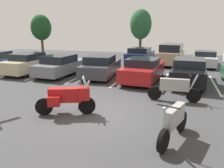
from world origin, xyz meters
TOP-DOWN VIEW (x-y plane):
  - ground at (0.00, 0.00)m, footprint 44.00×44.00m
  - motorcycle_touring at (-0.95, -0.44)m, footprint 2.15×1.16m
  - motorcycle_second at (2.96, -1.35)m, footprint 0.85×2.10m
  - motorcycle_third at (2.84, 2.41)m, footprint 2.33×0.62m
  - parking_stripes at (-2.05, 6.18)m, footprint 19.94×4.96m
  - car_champagne at (-7.53, 5.88)m, footprint 1.95×4.47m
  - car_grey at (-4.93, 5.99)m, footprint 2.11×4.72m
  - car_charcoal at (-2.11, 6.31)m, footprint 2.20×4.49m
  - car_red at (0.86, 5.90)m, footprint 2.25×4.72m
  - car_black at (3.52, 6.06)m, footprint 2.03×4.93m
  - car_far_navy at (-0.63, 12.97)m, footprint 2.16×4.52m
  - car_far_tan at (2.20, 13.10)m, footprint 2.26×5.02m
  - car_far_silver at (5.03, 13.20)m, footprint 2.18×4.81m
  - tree_far_left at (-1.91, 19.80)m, footprint 2.60×2.60m
  - tree_left at (-13.68, 16.41)m, footprint 2.48×2.48m

SIDE VIEW (x-z plane):
  - ground at x=0.00m, z-range -0.10..0.00m
  - parking_stripes at x=-2.05m, z-range 0.00..0.01m
  - motorcycle_second at x=2.96m, z-range -0.06..1.24m
  - motorcycle_third at x=2.84m, z-range -0.03..1.25m
  - car_far_silver at x=5.03m, z-range -0.02..1.31m
  - motorcycle_touring at x=-0.95m, z-range -0.05..1.41m
  - car_grey at x=-4.93m, z-range -0.02..1.41m
  - car_charcoal at x=-2.11m, z-range -0.03..1.42m
  - car_red at x=0.86m, z-range -0.01..1.44m
  - car_champagne at x=-7.53m, z-range -0.01..1.47m
  - car_far_navy at x=-0.63m, z-range -0.01..1.49m
  - car_black at x=3.52m, z-range -0.02..1.50m
  - car_far_tan at x=2.20m, z-range 0.00..1.88m
  - tree_left at x=-13.68m, z-range 0.87..5.74m
  - tree_far_left at x=-1.91m, z-range 0.93..6.43m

